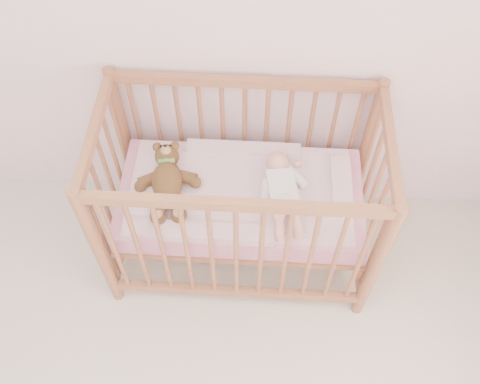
# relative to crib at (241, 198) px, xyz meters

# --- Properties ---
(wall_back) EXTENTS (4.00, 0.02, 2.70)m
(wall_back) POSITION_rel_crib_xyz_m (-0.44, 0.40, 0.85)
(wall_back) COLOR white
(wall_back) RESTS_ON floor
(crib) EXTENTS (1.36, 0.76, 1.00)m
(crib) POSITION_rel_crib_xyz_m (0.00, 0.00, 0.00)
(crib) COLOR #B3724C
(crib) RESTS_ON floor
(mattress) EXTENTS (1.22, 0.62, 0.13)m
(mattress) POSITION_rel_crib_xyz_m (0.00, 0.00, -0.01)
(mattress) COLOR pink
(mattress) RESTS_ON crib
(blanket) EXTENTS (1.10, 0.58, 0.06)m
(blanket) POSITION_rel_crib_xyz_m (0.00, 0.00, 0.06)
(blanket) COLOR pink
(blanket) RESTS_ON mattress
(baby) EXTENTS (0.33, 0.56, 0.13)m
(baby) POSITION_rel_crib_xyz_m (0.20, -0.02, 0.14)
(baby) COLOR white
(baby) RESTS_ON blanket
(teddy_bear) EXTENTS (0.41, 0.53, 0.13)m
(teddy_bear) POSITION_rel_crib_xyz_m (-0.36, -0.02, 0.15)
(teddy_bear) COLOR brown
(teddy_bear) RESTS_ON blanket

